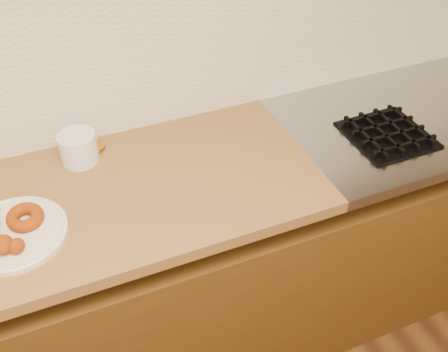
# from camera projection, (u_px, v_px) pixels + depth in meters

# --- Properties ---
(base_cabinet) EXTENTS (3.60, 0.60, 0.77)m
(base_cabinet) POSITION_uv_depth(u_px,v_px,m) (163.00, 288.00, 1.91)
(base_cabinet) COLOR #4D3112
(base_cabinet) RESTS_ON floor
(backsplash) EXTENTS (3.60, 0.02, 0.60)m
(backsplash) POSITION_uv_depth(u_px,v_px,m) (113.00, 48.00, 1.59)
(backsplash) COLOR beige
(backsplash) RESTS_ON wall_back
(donut_plate) EXTENTS (0.28, 0.28, 0.02)m
(donut_plate) POSITION_uv_depth(u_px,v_px,m) (14.00, 234.00, 1.40)
(donut_plate) COLOR silver
(donut_plate) RESTS_ON butcher_block
(ring_donut) EXTENTS (0.11, 0.11, 0.04)m
(ring_donut) POSITION_uv_depth(u_px,v_px,m) (25.00, 217.00, 1.41)
(ring_donut) COLOR #852F0A
(ring_donut) RESTS_ON donut_plate
(plastic_tub) EXTENTS (0.14, 0.14, 0.10)m
(plastic_tub) POSITION_uv_depth(u_px,v_px,m) (78.00, 148.00, 1.62)
(plastic_tub) COLOR silver
(plastic_tub) RESTS_ON butcher_block
(tub_lid) EXTENTS (0.12, 0.12, 0.01)m
(tub_lid) POSITION_uv_depth(u_px,v_px,m) (80.00, 142.00, 1.72)
(tub_lid) COLOR silver
(tub_lid) RESTS_ON butcher_block
(brass_jar_lid) EXTENTS (0.07, 0.07, 0.01)m
(brass_jar_lid) POSITION_uv_depth(u_px,v_px,m) (95.00, 147.00, 1.70)
(brass_jar_lid) COLOR #AD681C
(brass_jar_lid) RESTS_ON butcher_block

